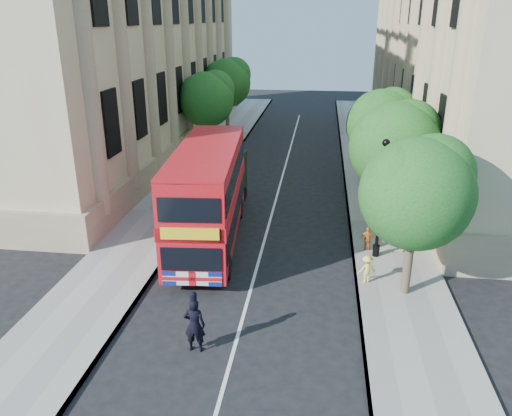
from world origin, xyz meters
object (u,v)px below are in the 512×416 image
at_px(woman_pedestrian, 404,235).
at_px(double_decker_bus, 208,193).
at_px(box_van, 218,186).
at_px(police_constable, 195,325).
at_px(lamp_post, 380,204).

bearing_deg(woman_pedestrian, double_decker_bus, -21.29).
xyz_separation_m(box_van, police_constable, (1.72, -12.13, -0.47)).
relative_size(box_van, police_constable, 2.80).
bearing_deg(lamp_post, box_van, 148.55).
bearing_deg(police_constable, box_van, -82.76).
xyz_separation_m(lamp_post, woman_pedestrian, (1.20, 0.68, -1.62)).
relative_size(double_decker_bus, woman_pedestrian, 6.35).
distance_m(double_decker_bus, woman_pedestrian, 8.83).
xyz_separation_m(double_decker_bus, woman_pedestrian, (8.69, 0.07, -1.56)).
relative_size(police_constable, woman_pedestrian, 1.19).
bearing_deg(box_van, woman_pedestrian, -19.03).
relative_size(double_decker_bus, police_constable, 5.35).
bearing_deg(box_van, double_decker_bus, -78.75).
bearing_deg(double_decker_bus, police_constable, -85.60).
xyz_separation_m(double_decker_bus, police_constable, (1.30, -7.90, -1.54)).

